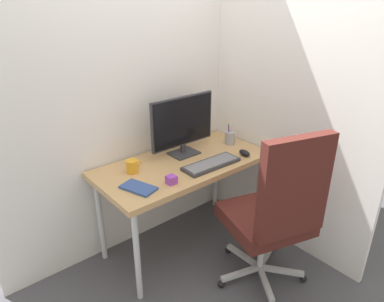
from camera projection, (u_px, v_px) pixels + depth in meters
name	position (u px, v px, depth m)	size (l,w,h in m)	color
ground_plane	(185.00, 242.00, 2.82)	(8.00, 8.00, 0.00)	#4C4C51
wall_back	(153.00, 63.00, 2.49)	(2.57, 0.04, 2.80)	white
wall_side_right	(270.00, 62.00, 2.52)	(0.04, 1.91, 2.80)	white
desk	(184.00, 169.00, 2.55)	(1.29, 0.63, 0.73)	tan
office_chair	(275.00, 210.00, 2.15)	(0.63, 0.67, 1.16)	black
monitor	(183.00, 124.00, 2.56)	(0.56, 0.17, 0.45)	#333338
keyboard	(211.00, 164.00, 2.46)	(0.45, 0.17, 0.03)	#333338
mouse	(245.00, 153.00, 2.61)	(0.06, 0.11, 0.04)	black
pen_holder	(230.00, 138.00, 2.82)	(0.08, 0.08, 0.17)	#9EA0A5
notebook	(138.00, 188.00, 2.16)	(0.12, 0.22, 0.02)	#334C8C
coffee_mug	(132.00, 166.00, 2.35)	(0.12, 0.08, 0.09)	orange
desk_clamp_accessory	(171.00, 180.00, 2.21)	(0.06, 0.06, 0.05)	purple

